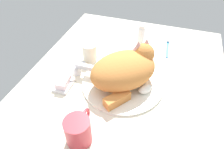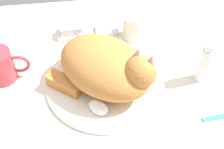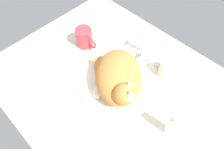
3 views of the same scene
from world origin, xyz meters
TOP-DOWN VIEW (x-y plane):
  - ground_plane at (0.00, 0.00)cm, footprint 110.00×82.50cm
  - sink_basin at (0.00, 0.00)cm, footprint 33.36×33.36cm
  - faucet at (0.00, 19.10)cm, footprint 13.73×10.92cm
  - cat at (0.70, -0.76)cm, footprint 32.68×32.30cm
  - coffee_mug at (-28.59, 6.08)cm, footprint 12.55×8.11cm
  - rinse_cup at (11.00, 19.04)cm, footprint 6.46×6.46cm
  - soap_dish at (-8.73, 22.38)cm, footprint 9.00×6.40cm
  - soap_bar at (-8.73, 22.38)cm, footprint 7.45×4.74cm
  - toothpaste_bottle at (27.32, -1.25)cm, footprint 3.49×3.49cm

SIDE VIEW (x-z plane):
  - ground_plane at x=0.00cm, z-range -3.00..0.00cm
  - sink_basin at x=0.00cm, z-range 0.00..1.04cm
  - soap_dish at x=-8.73cm, z-range 0.00..1.20cm
  - soap_bar at x=-8.73cm, z-range 1.20..3.72cm
  - faucet at x=0.00cm, z-range -0.32..5.51cm
  - rinse_cup at x=11.00cm, z-range 0.00..8.22cm
  - coffee_mug at x=-28.59cm, z-range 0.00..9.76cm
  - toothpaste_bottle at x=27.32cm, z-range -0.46..12.76cm
  - cat at x=0.70cm, z-range -0.02..15.35cm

